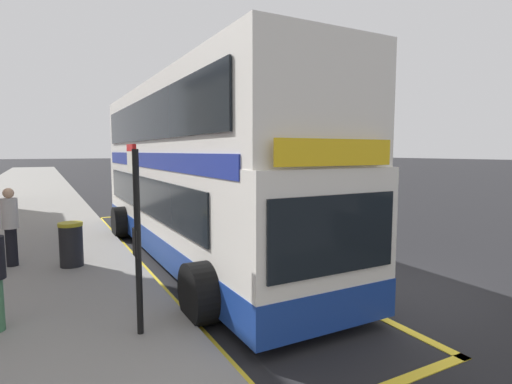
% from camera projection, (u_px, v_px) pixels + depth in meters
% --- Properties ---
extents(ground_plane, '(260.00, 260.00, 0.00)m').
position_uv_depth(ground_plane, '(116.00, 182.00, 36.08)').
color(ground_plane, black).
extents(pavement_near, '(6.00, 76.00, 0.14)m').
position_uv_depth(pavement_near, '(27.00, 184.00, 32.76)').
color(pavement_near, gray).
rests_on(pavement_near, ground).
extents(double_decker_bus, '(3.16, 11.33, 4.40)m').
position_uv_depth(double_decker_bus, '(194.00, 177.00, 10.33)').
color(double_decker_bus, white).
rests_on(double_decker_bus, ground).
extents(bus_bay_markings, '(2.96, 14.36, 0.01)m').
position_uv_depth(bus_bay_markings, '(188.00, 252.00, 10.86)').
color(bus_bay_markings, yellow).
rests_on(bus_bay_markings, ground).
extents(bus_stop_sign, '(0.09, 0.51, 2.70)m').
position_uv_depth(bus_stop_sign, '(136.00, 223.00, 5.62)').
color(bus_stop_sign, black).
rests_on(bus_stop_sign, pavement_near).
extents(parked_car_grey_behind, '(2.09, 4.20, 1.62)m').
position_uv_depth(parked_car_grey_behind, '(147.00, 172.00, 37.44)').
color(parked_car_grey_behind, slate).
rests_on(parked_car_grey_behind, ground).
extents(pedestrian_waiting_near_sign, '(0.34, 0.34, 1.78)m').
position_uv_depth(pedestrian_waiting_near_sign, '(10.00, 224.00, 8.98)').
color(pedestrian_waiting_near_sign, black).
rests_on(pedestrian_waiting_near_sign, pavement_near).
extents(litter_bin, '(0.53, 0.53, 1.00)m').
position_uv_depth(litter_bin, '(71.00, 244.00, 9.02)').
color(litter_bin, black).
rests_on(litter_bin, pavement_near).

